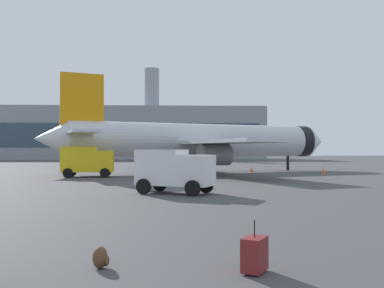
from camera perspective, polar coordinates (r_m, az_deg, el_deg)
airplane_at_gate at (r=49.52m, az=0.99°, el=0.44°), size 34.55×31.63×10.50m
service_truck at (r=42.26m, az=-13.71°, el=-2.10°), size 4.95×2.83×2.90m
cargo_van at (r=25.45m, az=-2.38°, el=-3.32°), size 4.83×3.78×2.60m
safety_cone_near at (r=49.17m, az=17.02°, el=-3.34°), size 0.44×0.44×0.76m
safety_cone_mid at (r=52.38m, az=-11.42°, el=-3.17°), size 0.44×0.44×0.82m
safety_cone_far at (r=51.49m, az=7.89°, el=-3.27°), size 0.44×0.44×0.72m
rolling_suitcase at (r=9.35m, az=8.28°, el=-14.22°), size 0.67×0.75×1.10m
traveller_backpack at (r=9.82m, az=-11.99°, el=-14.50°), size 0.36×0.40×0.48m
terminal_building at (r=128.80m, az=-9.74°, el=1.38°), size 84.31×20.96×26.78m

